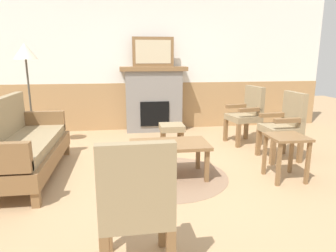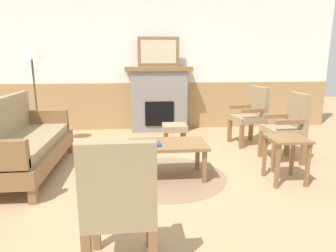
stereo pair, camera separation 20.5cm
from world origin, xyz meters
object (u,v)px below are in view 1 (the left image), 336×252
(couch, at_px, (23,146))
(coffee_table, at_px, (169,147))
(framed_picture, at_px, (153,52))
(armchair_front_left, at_px, (136,202))
(armchair_near_fireplace, at_px, (285,123))
(side_table, at_px, (287,145))
(floor_lamp_by_couch, at_px, (26,58))
(book_on_table, at_px, (155,144))
(armchair_by_window_left, at_px, (247,112))
(fireplace, at_px, (154,99))
(footstool, at_px, (172,129))

(couch, bearing_deg, coffee_table, -8.30)
(framed_picture, relative_size, armchair_front_left, 0.82)
(couch, bearing_deg, armchair_near_fireplace, 3.05)
(side_table, relative_size, floor_lamp_by_couch, 0.33)
(framed_picture, distance_m, floor_lamp_by_couch, 2.26)
(framed_picture, xyz_separation_m, book_on_table, (-0.23, -2.53, -1.10))
(book_on_table, xyz_separation_m, floor_lamp_by_couch, (-1.83, 1.60, 1.00))
(armchair_by_window_left, bearing_deg, book_on_table, -140.71)
(book_on_table, xyz_separation_m, armchair_front_left, (-0.29, -1.59, 0.08))
(armchair_near_fireplace, height_order, floor_lamp_by_couch, floor_lamp_by_couch)
(armchair_by_window_left, height_order, side_table, armchair_by_window_left)
(fireplace, bearing_deg, side_table, -63.70)
(footstool, distance_m, armchair_near_fireplace, 1.79)
(fireplace, relative_size, couch, 0.72)
(armchair_by_window_left, bearing_deg, armchair_near_fireplace, -76.99)
(framed_picture, relative_size, armchair_by_window_left, 0.82)
(fireplace, xyz_separation_m, floor_lamp_by_couch, (-2.06, -0.93, 0.80))
(fireplace, distance_m, couch, 2.86)
(fireplace, xyz_separation_m, couch, (-1.83, -2.18, -0.26))
(book_on_table, distance_m, floor_lamp_by_couch, 2.63)
(fireplace, distance_m, coffee_table, 2.46)
(armchair_near_fireplace, relative_size, floor_lamp_by_couch, 0.58)
(footstool, xyz_separation_m, floor_lamp_by_couch, (-2.26, 0.15, 1.17))
(coffee_table, bearing_deg, footstool, 79.83)
(coffee_table, height_order, armchair_front_left, armchair_front_left)
(coffee_table, relative_size, floor_lamp_by_couch, 0.57)
(couch, relative_size, side_table, 3.27)
(fireplace, distance_m, armchair_front_left, 4.15)
(side_table, bearing_deg, fireplace, 116.30)
(book_on_table, bearing_deg, armchair_by_window_left, 39.29)
(book_on_table, height_order, armchair_by_window_left, armchair_by_window_left)
(book_on_table, height_order, armchair_near_fireplace, armchair_near_fireplace)
(couch, height_order, footstool, couch)
(coffee_table, bearing_deg, side_table, -10.98)
(couch, relative_size, coffee_table, 1.88)
(armchair_near_fireplace, xyz_separation_m, side_table, (-0.37, -0.72, -0.10))
(framed_picture, xyz_separation_m, armchair_by_window_left, (1.50, -1.11, -1.02))
(footstool, xyz_separation_m, armchair_by_window_left, (1.30, -0.03, 0.25))
(coffee_table, relative_size, armchair_by_window_left, 0.98)
(framed_picture, height_order, book_on_table, framed_picture)
(book_on_table, relative_size, armchair_front_left, 0.19)
(fireplace, xyz_separation_m, framed_picture, (0.00, 0.00, 0.91))
(floor_lamp_by_couch, bearing_deg, coffee_table, -36.96)
(framed_picture, distance_m, side_table, 3.23)
(coffee_table, xyz_separation_m, armchair_near_fireplace, (1.75, 0.45, 0.15))
(couch, bearing_deg, floor_lamp_by_couch, 100.43)
(armchair_by_window_left, bearing_deg, coffee_table, -139.27)
(framed_picture, distance_m, armchair_by_window_left, 2.13)
(floor_lamp_by_couch, bearing_deg, footstool, -3.72)
(footstool, height_order, side_table, side_table)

